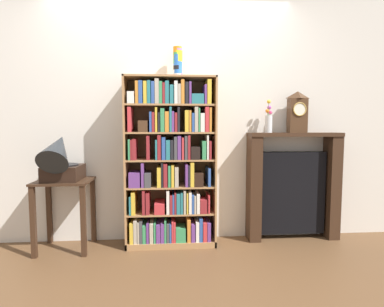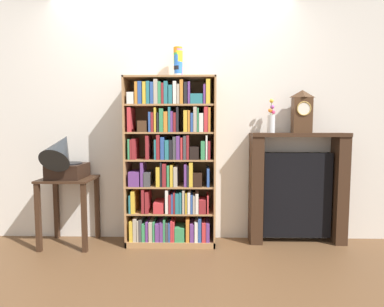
{
  "view_description": "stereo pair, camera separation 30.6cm",
  "coord_description": "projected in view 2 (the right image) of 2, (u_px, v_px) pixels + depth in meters",
  "views": [
    {
      "loc": [
        -0.03,
        -2.95,
        1.19
      ],
      "look_at": [
        0.22,
        0.09,
        0.93
      ],
      "focal_mm": 28.39,
      "sensor_mm": 36.0,
      "label": 1
    },
    {
      "loc": [
        0.28,
        -2.96,
        1.19
      ],
      "look_at": [
        0.22,
        0.09,
        0.93
      ],
      "focal_mm": 28.39,
      "sensor_mm": 36.0,
      "label": 2
    }
  ],
  "objects": [
    {
      "name": "gramophone",
      "position": [
        64.0,
        157.0,
        2.95
      ],
      "size": [
        0.33,
        0.54,
        0.53
      ],
      "color": "black",
      "rests_on": "side_table_left"
    },
    {
      "name": "side_table_left",
      "position": [
        69.0,
        196.0,
        3.07
      ],
      "size": [
        0.51,
        0.44,
        0.69
      ],
      "color": "#382316",
      "rests_on": "ground"
    },
    {
      "name": "flower_vase",
      "position": [
        271.0,
        120.0,
        3.07
      ],
      "size": [
        0.08,
        0.1,
        0.34
      ],
      "color": "silver",
      "rests_on": "fireplace_mantel"
    },
    {
      "name": "ground_plane",
      "position": [
        170.0,
        247.0,
        3.06
      ],
      "size": [
        7.78,
        6.4,
        0.02
      ],
      "primitive_type": "cube",
      "color": "brown"
    },
    {
      "name": "fireplace_mantel",
      "position": [
        297.0,
        189.0,
        3.14
      ],
      "size": [
        0.97,
        0.22,
        1.14
      ],
      "color": "#382316",
      "rests_on": "ground"
    },
    {
      "name": "wall_back",
      "position": [
        185.0,
        117.0,
        3.23
      ],
      "size": [
        4.78,
        0.08,
        2.6
      ],
      "primitive_type": "cube",
      "color": "silver",
      "rests_on": "ground"
    },
    {
      "name": "mantel_clock",
      "position": [
        302.0,
        111.0,
        3.05
      ],
      "size": [
        0.19,
        0.12,
        0.43
      ],
      "color": "#472D1C",
      "rests_on": "fireplace_mantel"
    },
    {
      "name": "cup_stack",
      "position": [
        178.0,
        63.0,
        3.02
      ],
      "size": [
        0.09,
        0.09,
        0.3
      ],
      "color": "pink",
      "rests_on": "bookshelf"
    },
    {
      "name": "bookshelf",
      "position": [
        171.0,
        166.0,
        3.07
      ],
      "size": [
        0.9,
        0.32,
        1.69
      ],
      "color": "#A87A4C",
      "rests_on": "ground"
    }
  ]
}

